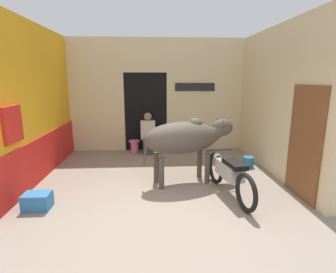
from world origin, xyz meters
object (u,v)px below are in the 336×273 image
Objects in this scene: motorcycle_near at (229,173)px; shopkeeper_seated at (148,133)px; crate at (37,201)px; bucket at (248,162)px; cow at (186,138)px; plastic_stool at (135,146)px.

motorcycle_near is 1.58× the size of shopkeeper_seated.
bucket is (4.38, 1.92, -0.01)m from crate.
shopkeeper_seated is 4.67× the size of bucket.
bucket is at bearing -28.39° from shopkeeper_seated.
cow is 1.70× the size of shopkeeper_seated.
cow is at bearing -153.05° from bucket.
bucket is (0.97, 1.59, -0.31)m from motorcycle_near.
crate reaches higher than bucket.
crate is 1.69× the size of bucket.
cow reaches higher than bucket.
bucket is at bearing -26.18° from plastic_stool.
shopkeeper_seated is (-1.56, 2.96, 0.19)m from motorcycle_near.
cow is 7.96× the size of bucket.
shopkeeper_seated is at bearing 110.45° from cow.
shopkeeper_seated is 0.60m from plastic_stool.
bucket is at bearing 58.65° from motorcycle_near.
shopkeeper_seated is (-0.83, 2.23, -0.34)m from cow.
cow reaches higher than crate.
motorcycle_near is at bearing -121.35° from bucket.
crate is (-3.41, -0.33, -0.30)m from motorcycle_near.
motorcycle_near is 3.44m from crate.
shopkeeper_seated is 3.17× the size of plastic_stool.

